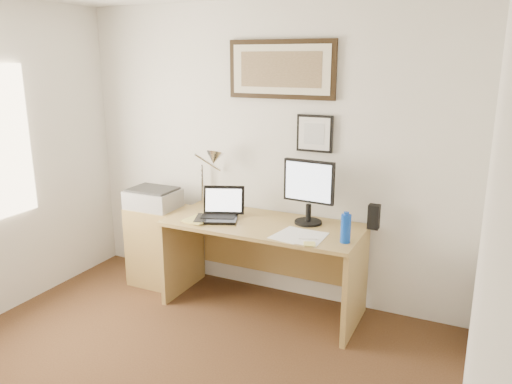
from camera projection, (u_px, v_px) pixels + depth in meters
The scene contains 18 objects.
wall_back at pixel (265, 153), 4.28m from camera, with size 3.50×0.02×2.50m, color silver.
wall_right at pixel (477, 282), 1.81m from camera, with size 0.02×4.00×2.50m, color silver.
side_cabinet at pixel (160, 245), 4.61m from camera, with size 0.50×0.40×0.73m, color olive.
water_bottle at pixel (346, 229), 3.58m from camera, with size 0.07×0.07×0.21m, color #0D3DB3.
bottle_cap at pixel (346, 213), 3.55m from camera, with size 0.04×0.04×0.02m, color #0D3DB3.
speaker at pixel (374, 217), 3.87m from camera, with size 0.09×0.08×0.19m, color black.
paper_sheet_a at pixel (292, 235), 3.75m from camera, with size 0.23×0.33×0.00m, color white.
paper_sheet_b at pixel (308, 237), 3.69m from camera, with size 0.23×0.33×0.00m, color white.
sticky_pad at pixel (310, 244), 3.55m from camera, with size 0.08×0.08×0.01m, color #D8D066.
marker_pen at pixel (308, 239), 3.65m from camera, with size 0.02×0.02×0.14m, color white.
book at pixel (192, 217), 4.15m from camera, with size 0.19×0.27×0.02m, color #CBBE5F.
desk at pixel (267, 247), 4.16m from camera, with size 1.60×0.70×0.75m.
laptop at pixel (219, 212), 4.12m from camera, with size 0.41×0.41×0.26m.
lcd_monitor at pixel (309, 189), 3.94m from camera, with size 0.42×0.22×0.52m.
printer at pixel (153, 198), 4.49m from camera, with size 0.44×0.34×0.18m.
desk_lamp at pixel (213, 160), 4.30m from camera, with size 0.29×0.27×0.53m.
picture_large at pixel (281, 69), 4.01m from camera, with size 0.92×0.04×0.47m.
picture_small at pixel (315, 134), 4.02m from camera, with size 0.30×0.03×0.30m.
Camera 1 is at (1.74, -1.85, 2.03)m, focal length 35.00 mm.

